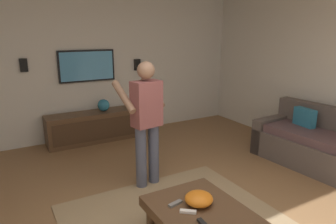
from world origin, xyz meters
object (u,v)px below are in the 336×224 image
object	(u,v)px
remote_black	(203,224)
remote_grey	(175,203)
tv	(87,66)
media_console	(94,127)
coffee_table	(200,219)
person_standing	(146,117)
remote_white	(188,212)
wall_speaker_right	(24,65)
bowl	(199,199)
wall_speaker_left	(137,65)
vase_round	(104,105)
couch	(321,146)

from	to	relation	value
remote_black	remote_grey	size ratio (longest dim) A/B	1.00
remote_black	remote_grey	distance (m)	0.39
tv	remote_grey	world-z (taller)	tv
media_console	remote_grey	size ratio (longest dim) A/B	11.33
coffee_table	person_standing	bearing A→B (deg)	-4.66
remote_black	remote_grey	world-z (taller)	same
media_console	person_standing	size ratio (longest dim) A/B	1.04
remote_white	wall_speaker_right	bearing A→B (deg)	-37.03
bowl	wall_speaker_left	world-z (taller)	wall_speaker_left
media_console	wall_speaker_left	world-z (taller)	wall_speaker_left
remote_grey	vase_round	distance (m)	3.21
media_console	remote_black	world-z (taller)	media_console
remote_white	wall_speaker_left	bearing A→B (deg)	-68.79
tv	person_standing	distance (m)	2.28
tv	wall_speaker_right	distance (m)	1.05
coffee_table	wall_speaker_right	world-z (taller)	wall_speaker_right
coffee_table	remote_white	size ratio (longest dim) A/B	6.67
tv	bowl	world-z (taller)	tv
coffee_table	tv	world-z (taller)	tv
remote_black	wall_speaker_right	world-z (taller)	wall_speaker_right
tv	remote_white	bearing A→B (deg)	-2.10
vase_round	wall_speaker_right	bearing A→B (deg)	78.50
media_console	vase_round	bearing A→B (deg)	90.22
tv	media_console	bearing A→B (deg)	0.00
person_standing	wall_speaker_right	world-z (taller)	person_standing
couch	wall_speaker_left	distance (m)	3.58
couch	remote_black	xyz separation A→B (m)	(-0.80, 2.75, 0.09)
coffee_table	remote_grey	world-z (taller)	remote_grey
bowl	wall_speaker_left	bearing A→B (deg)	-15.39
coffee_table	remote_white	distance (m)	0.18
couch	person_standing	bearing A→B (deg)	-21.15
couch	coffee_table	xyz separation A→B (m)	(-0.59, 2.63, -0.02)
coffee_table	media_console	bearing A→B (deg)	-0.00
bowl	wall_speaker_right	xyz separation A→B (m)	(3.54, 1.08, 0.98)
remote_white	remote_black	bearing A→B (deg)	131.96
media_console	wall_speaker_left	size ratio (longest dim) A/B	7.73
coffee_table	wall_speaker_right	xyz separation A→B (m)	(3.62, 1.05, 1.14)
media_console	remote_white	bearing A→B (deg)	-2.25
media_console	remote_grey	distance (m)	3.19
couch	remote_black	distance (m)	2.86
media_console	wall_speaker_right	xyz separation A→B (m)	(0.25, 1.05, 1.16)
remote_white	remote_grey	xyz separation A→B (m)	(0.17, 0.03, 0.00)
remote_white	remote_grey	world-z (taller)	same
tv	remote_white	xyz separation A→B (m)	(-3.60, 0.13, -0.96)
couch	remote_white	world-z (taller)	couch
bowl	remote_white	bearing A→B (deg)	111.87
wall_speaker_left	coffee_table	bearing A→B (deg)	164.45
bowl	media_console	bearing A→B (deg)	0.55
coffee_table	tv	size ratio (longest dim) A/B	0.98
media_console	remote_white	size ratio (longest dim) A/B	11.33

